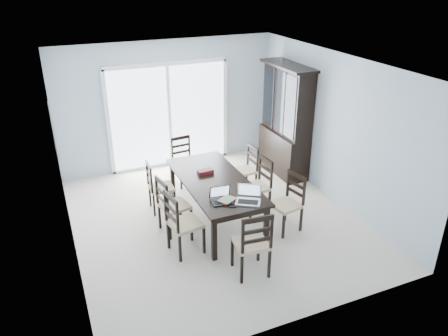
{
  "coord_description": "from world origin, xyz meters",
  "views": [
    {
      "loc": [
        -2.33,
        -5.82,
        3.9
      ],
      "look_at": [
        0.16,
        0.0,
        0.93
      ],
      "focal_mm": 35.0,
      "sensor_mm": 36.0,
      "label": 1
    }
  ],
  "objects_px": {
    "chair_left_mid": "(169,200)",
    "chair_end_near": "(254,238)",
    "dining_table": "(215,184)",
    "chair_left_near": "(179,217)",
    "chair_left_far": "(156,182)",
    "chair_right_far": "(248,164)",
    "china_hutch": "(286,121)",
    "cell_phone": "(233,206)",
    "game_box": "(205,172)",
    "laptop_silver": "(248,199)",
    "chair_right_mid": "(260,179)",
    "laptop_dark": "(222,199)",
    "hot_tub": "(137,133)",
    "chair_end_far": "(183,155)",
    "chair_right_near": "(290,196)"
  },
  "relations": [
    {
      "from": "chair_right_near",
      "to": "laptop_dark",
      "type": "xyz_separation_m",
      "value": [
        -1.18,
        -0.04,
        0.22
      ]
    },
    {
      "from": "chair_right_far",
      "to": "cell_phone",
      "type": "distance_m",
      "value": 1.98
    },
    {
      "from": "chair_left_far",
      "to": "chair_right_far",
      "type": "relative_size",
      "value": 1.03
    },
    {
      "from": "chair_left_mid",
      "to": "chair_right_far",
      "type": "bearing_deg",
      "value": 105.62
    },
    {
      "from": "chair_left_near",
      "to": "chair_left_mid",
      "type": "xyz_separation_m",
      "value": [
        0.02,
        0.59,
        -0.03
      ]
    },
    {
      "from": "chair_left_near",
      "to": "cell_phone",
      "type": "height_order",
      "value": "chair_left_near"
    },
    {
      "from": "chair_right_near",
      "to": "hot_tub",
      "type": "height_order",
      "value": "chair_right_near"
    },
    {
      "from": "laptop_dark",
      "to": "game_box",
      "type": "height_order",
      "value": "laptop_dark"
    },
    {
      "from": "chair_right_far",
      "to": "laptop_silver",
      "type": "relative_size",
      "value": 2.33
    },
    {
      "from": "chair_left_near",
      "to": "chair_right_near",
      "type": "bearing_deg",
      "value": 80.35
    },
    {
      "from": "chair_end_near",
      "to": "laptop_dark",
      "type": "relative_size",
      "value": 3.48
    },
    {
      "from": "chair_end_far",
      "to": "laptop_silver",
      "type": "xyz_separation_m",
      "value": [
        0.2,
        -2.43,
        0.25
      ]
    },
    {
      "from": "china_hutch",
      "to": "chair_end_near",
      "type": "relative_size",
      "value": 1.89
    },
    {
      "from": "laptop_silver",
      "to": "laptop_dark",
      "type": "bearing_deg",
      "value": -172.35
    },
    {
      "from": "cell_phone",
      "to": "chair_left_near",
      "type": "bearing_deg",
      "value": -167.47
    },
    {
      "from": "chair_right_far",
      "to": "chair_end_near",
      "type": "distance_m",
      "value": 2.54
    },
    {
      "from": "cell_phone",
      "to": "chair_left_far",
      "type": "bearing_deg",
      "value": 145.3
    },
    {
      "from": "chair_right_mid",
      "to": "cell_phone",
      "type": "xyz_separation_m",
      "value": [
        -0.92,
        -0.93,
        0.17
      ]
    },
    {
      "from": "laptop_dark",
      "to": "chair_right_far",
      "type": "bearing_deg",
      "value": 58.35
    },
    {
      "from": "dining_table",
      "to": "cell_phone",
      "type": "xyz_separation_m",
      "value": [
        -0.08,
        -0.89,
        0.08
      ]
    },
    {
      "from": "laptop_silver",
      "to": "game_box",
      "type": "xyz_separation_m",
      "value": [
        -0.22,
        1.16,
        -0.03
      ]
    },
    {
      "from": "chair_right_far",
      "to": "hot_tub",
      "type": "height_order",
      "value": "chair_right_far"
    },
    {
      "from": "dining_table",
      "to": "game_box",
      "type": "xyz_separation_m",
      "value": [
        -0.05,
        0.29,
        0.11
      ]
    },
    {
      "from": "cell_phone",
      "to": "hot_tub",
      "type": "distance_m",
      "value": 4.41
    },
    {
      "from": "chair_left_mid",
      "to": "china_hutch",
      "type": "bearing_deg",
      "value": 105.4
    },
    {
      "from": "game_box",
      "to": "cell_phone",
      "type": "bearing_deg",
      "value": -91.56
    },
    {
      "from": "chair_left_far",
      "to": "chair_right_far",
      "type": "distance_m",
      "value": 1.77
    },
    {
      "from": "chair_right_mid",
      "to": "game_box",
      "type": "xyz_separation_m",
      "value": [
        -0.89,
        0.25,
        0.2
      ]
    },
    {
      "from": "chair_left_mid",
      "to": "chair_end_near",
      "type": "bearing_deg",
      "value": 16.48
    },
    {
      "from": "laptop_silver",
      "to": "cell_phone",
      "type": "height_order",
      "value": "laptop_silver"
    },
    {
      "from": "game_box",
      "to": "laptop_silver",
      "type": "bearing_deg",
      "value": -79.13
    },
    {
      "from": "chair_right_far",
      "to": "game_box",
      "type": "height_order",
      "value": "chair_right_far"
    },
    {
      "from": "laptop_dark",
      "to": "game_box",
      "type": "bearing_deg",
      "value": 89.05
    },
    {
      "from": "chair_left_near",
      "to": "chair_end_far",
      "type": "height_order",
      "value": "chair_left_near"
    },
    {
      "from": "chair_left_near",
      "to": "chair_end_far",
      "type": "distance_m",
      "value": 2.35
    },
    {
      "from": "dining_table",
      "to": "chair_right_mid",
      "type": "bearing_deg",
      "value": 2.43
    },
    {
      "from": "china_hutch",
      "to": "hot_tub",
      "type": "relative_size",
      "value": 1.24
    },
    {
      "from": "chair_left_near",
      "to": "chair_right_near",
      "type": "xyz_separation_m",
      "value": [
        1.83,
        -0.03,
        -0.03
      ]
    },
    {
      "from": "dining_table",
      "to": "chair_left_near",
      "type": "xyz_separation_m",
      "value": [
        -0.82,
        -0.65,
        -0.06
      ]
    },
    {
      "from": "chair_end_near",
      "to": "game_box",
      "type": "relative_size",
      "value": 4.55
    },
    {
      "from": "china_hutch",
      "to": "chair_left_near",
      "type": "relative_size",
      "value": 1.91
    },
    {
      "from": "chair_left_mid",
      "to": "laptop_silver",
      "type": "distance_m",
      "value": 1.28
    },
    {
      "from": "laptop_silver",
      "to": "hot_tub",
      "type": "distance_m",
      "value": 4.43
    },
    {
      "from": "laptop_silver",
      "to": "game_box",
      "type": "relative_size",
      "value": 1.7
    },
    {
      "from": "chair_right_far",
      "to": "laptop_dark",
      "type": "distance_m",
      "value": 1.89
    },
    {
      "from": "chair_left_near",
      "to": "chair_right_mid",
      "type": "height_order",
      "value": "chair_left_near"
    },
    {
      "from": "dining_table",
      "to": "chair_end_near",
      "type": "relative_size",
      "value": 1.89
    },
    {
      "from": "chair_right_mid",
      "to": "chair_left_near",
      "type": "bearing_deg",
      "value": 108.05
    },
    {
      "from": "dining_table",
      "to": "chair_left_mid",
      "type": "relative_size",
      "value": 1.99
    },
    {
      "from": "laptop_dark",
      "to": "hot_tub",
      "type": "xyz_separation_m",
      "value": [
        -0.32,
        4.21,
        -0.37
      ]
    }
  ]
}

